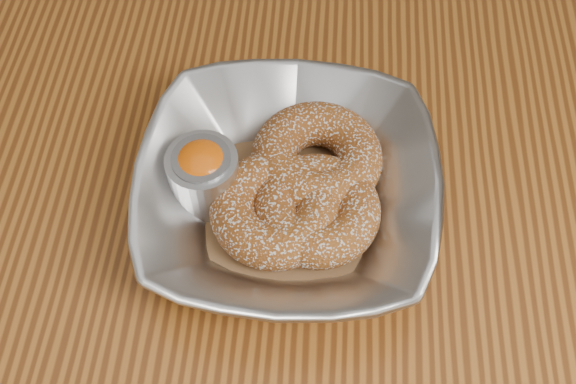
# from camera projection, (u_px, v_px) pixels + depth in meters

# --- Properties ---
(table) EXTENTS (1.20, 0.80, 0.75)m
(table) POSITION_uv_depth(u_px,v_px,m) (329.00, 292.00, 0.62)
(table) COLOR brown
(table) RESTS_ON ground_plane
(serving_bowl) EXTENTS (0.24, 0.24, 0.06)m
(serving_bowl) POSITION_uv_depth(u_px,v_px,m) (288.00, 193.00, 0.53)
(serving_bowl) COLOR #B4B6BB
(serving_bowl) RESTS_ON table
(parchment) EXTENTS (0.19, 0.19, 0.00)m
(parchment) POSITION_uv_depth(u_px,v_px,m) (288.00, 206.00, 0.55)
(parchment) COLOR brown
(parchment) RESTS_ON table
(donut_back) EXTENTS (0.14, 0.14, 0.04)m
(donut_back) POSITION_uv_depth(u_px,v_px,m) (317.00, 158.00, 0.55)
(donut_back) COLOR brown
(donut_back) RESTS_ON parchment
(donut_front) EXTENTS (0.12, 0.12, 0.04)m
(donut_front) POSITION_uv_depth(u_px,v_px,m) (276.00, 209.00, 0.52)
(donut_front) COLOR brown
(donut_front) RESTS_ON parchment
(donut_extra) EXTENTS (0.10, 0.10, 0.04)m
(donut_extra) POSITION_uv_depth(u_px,v_px,m) (317.00, 210.00, 0.52)
(donut_extra) COLOR brown
(donut_extra) RESTS_ON parchment
(ramekin) EXTENTS (0.06, 0.06, 0.06)m
(ramekin) POSITION_uv_depth(u_px,v_px,m) (204.00, 174.00, 0.53)
(ramekin) COLOR #B4B6BB
(ramekin) RESTS_ON table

